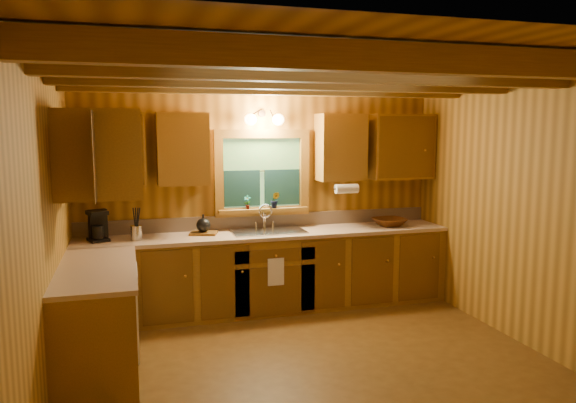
% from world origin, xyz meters
% --- Properties ---
extents(room, '(4.20, 4.20, 4.20)m').
position_xyz_m(room, '(0.00, 0.00, 1.30)').
color(room, brown).
rests_on(room, ground).
extents(ceiling_beams, '(4.20, 2.54, 0.18)m').
position_xyz_m(ceiling_beams, '(0.00, 0.00, 2.49)').
color(ceiling_beams, brown).
rests_on(ceiling_beams, room).
extents(base_cabinets, '(4.20, 2.22, 0.86)m').
position_xyz_m(base_cabinets, '(-0.49, 1.28, 0.43)').
color(base_cabinets, brown).
rests_on(base_cabinets, ground).
extents(countertop, '(4.20, 2.24, 0.04)m').
position_xyz_m(countertop, '(-0.48, 1.29, 0.88)').
color(countertop, tan).
rests_on(countertop, base_cabinets).
extents(backsplash, '(4.20, 0.02, 0.16)m').
position_xyz_m(backsplash, '(0.00, 1.89, 0.98)').
color(backsplash, tan).
rests_on(backsplash, room).
extents(dishwasher_panel, '(0.02, 0.60, 0.80)m').
position_xyz_m(dishwasher_panel, '(-1.47, 0.68, 0.43)').
color(dishwasher_panel, white).
rests_on(dishwasher_panel, base_cabinets).
extents(upper_cabinets, '(4.19, 1.77, 0.78)m').
position_xyz_m(upper_cabinets, '(-0.56, 1.42, 1.84)').
color(upper_cabinets, brown).
rests_on(upper_cabinets, room).
extents(window, '(1.12, 0.08, 1.00)m').
position_xyz_m(window, '(0.00, 1.87, 1.53)').
color(window, brown).
rests_on(window, room).
extents(window_sill, '(1.06, 0.14, 0.04)m').
position_xyz_m(window_sill, '(0.00, 1.82, 1.12)').
color(window_sill, brown).
rests_on(window_sill, room).
extents(wall_sconce, '(0.45, 0.21, 0.17)m').
position_xyz_m(wall_sconce, '(0.00, 1.75, 2.16)').
color(wall_sconce, black).
rests_on(wall_sconce, room).
extents(paper_towel_roll, '(0.27, 0.11, 0.11)m').
position_xyz_m(paper_towel_roll, '(0.92, 1.53, 1.37)').
color(paper_towel_roll, white).
rests_on(paper_towel_roll, upper_cabinets).
extents(dish_towel, '(0.18, 0.01, 0.30)m').
position_xyz_m(dish_towel, '(0.00, 1.26, 0.52)').
color(dish_towel, white).
rests_on(dish_towel, base_cabinets).
extents(sink, '(0.82, 0.48, 0.43)m').
position_xyz_m(sink, '(0.00, 1.60, 0.86)').
color(sink, silver).
rests_on(sink, countertop).
extents(coffee_maker, '(0.18, 0.23, 0.32)m').
position_xyz_m(coffee_maker, '(-1.82, 1.63, 1.06)').
color(coffee_maker, black).
rests_on(coffee_maker, countertop).
extents(utensil_crock, '(0.12, 0.12, 0.34)m').
position_xyz_m(utensil_crock, '(-1.44, 1.56, 0.98)').
color(utensil_crock, silver).
rests_on(utensil_crock, countertop).
extents(cutting_board, '(0.34, 0.28, 0.03)m').
position_xyz_m(cutting_board, '(-0.72, 1.66, 0.91)').
color(cutting_board, brown).
rests_on(cutting_board, countertop).
extents(teakettle, '(0.16, 0.16, 0.20)m').
position_xyz_m(teakettle, '(-0.72, 1.66, 1.00)').
color(teakettle, black).
rests_on(teakettle, cutting_board).
extents(wicker_basket, '(0.42, 0.42, 0.09)m').
position_xyz_m(wicker_basket, '(1.49, 1.56, 0.95)').
color(wicker_basket, '#48230C').
rests_on(wicker_basket, countertop).
extents(potted_plant_left, '(0.10, 0.08, 0.16)m').
position_xyz_m(potted_plant_left, '(-0.19, 1.81, 1.22)').
color(potted_plant_left, brown).
rests_on(potted_plant_left, window_sill).
extents(potted_plant_right, '(0.13, 0.12, 0.19)m').
position_xyz_m(potted_plant_right, '(0.13, 1.79, 1.23)').
color(potted_plant_right, brown).
rests_on(potted_plant_right, window_sill).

